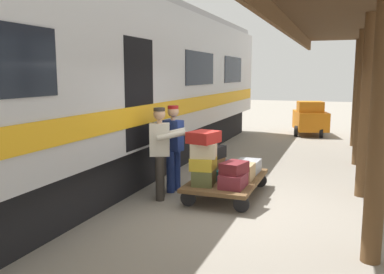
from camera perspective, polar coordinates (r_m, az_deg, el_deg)
The scene contains 19 objects.
ground_plane at distance 7.26m, azimuth 7.81°, elevation -9.83°, with size 60.00×60.00×0.00m, color gray.
platform_canopy at distance 6.81m, azimuth 24.03°, elevation 16.02°, with size 3.20×15.54×3.56m.
train_car at distance 8.38m, azimuth -16.49°, elevation 6.73°, with size 3.02×19.42×4.00m.
luggage_cart at distance 7.86m, azimuth 4.90°, elevation -6.06°, with size 1.23×2.08×0.35m.
suitcase_teal_softside at distance 7.89m, azimuth 3.02°, elevation -4.94°, with size 0.47×0.64×0.18m, color #1E666B.
suitcase_burgundy_valise at distance 7.21m, azimuth 5.78°, elevation -6.03°, with size 0.40×0.55×0.24m, color maroon.
suitcase_gray_aluminum at distance 8.29m, azimuth 7.75°, elevation -4.09°, with size 0.44×0.60×0.25m, color #9EA0A5.
suitcase_olive_duffel at distance 7.35m, azimuth 1.70°, elevation -5.57°, with size 0.37×0.50×0.27m, color brown.
suitcase_tan_vintage at distance 7.74m, azimuth 6.84°, elevation -4.80°, with size 0.45×0.45×0.30m, color tan.
suitcase_navy_fabric at distance 8.43m, azimuth 4.17°, elevation -4.11°, with size 0.46×0.62×0.17m, color navy.
suitcase_brown_leather at distance 7.85m, azimuth 2.92°, elevation -3.65°, with size 0.31×0.44×0.19m, color brown.
suitcase_yellow_case at distance 7.31m, azimuth 1.58°, elevation -3.67°, with size 0.40×0.48×0.22m, color gold.
suitcase_cream_canvas at distance 7.26m, azimuth 1.64°, elevation -1.82°, with size 0.44×0.41×0.26m, color beige.
suitcase_red_plastic at distance 7.23m, azimuth 1.65°, elevation -0.01°, with size 0.43×0.52×0.20m, color #AD231E.
suitcase_maroon_trunk at distance 7.17m, azimuth 5.89°, elevation -4.28°, with size 0.35×0.49×0.20m, color maroon.
suitcase_black_hardshell at distance 7.83m, azimuth 2.78°, elevation -2.13°, with size 0.37×0.50×0.23m, color black.
porter_in_overalls at distance 8.03m, azimuth -2.73°, elevation -1.14°, with size 0.72×0.53×1.70m.
porter_by_door at distance 7.53m, azimuth -4.36°, elevation -1.82°, with size 0.74×0.59×1.70m.
baggage_tug at distance 16.20m, azimuth 16.14°, elevation 2.46°, with size 1.49×1.92×1.30m.
Camera 1 is at (-1.43, 6.73, 2.30)m, focal length 38.30 mm.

